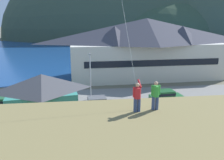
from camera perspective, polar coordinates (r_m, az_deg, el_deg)
ground_plane at (r=23.28m, az=3.38°, el=-13.18°), size 600.00×600.00×0.00m
parking_lot_pad at (r=27.71m, az=1.53°, el=-8.26°), size 40.00×20.00×0.10m
bay_water at (r=81.02m, az=-4.21°, el=7.14°), size 360.00×84.00×0.03m
far_hill_west_ridge at (r=136.64m, az=1.40°, el=10.34°), size 127.49×62.43×91.27m
far_hill_east_peak at (r=136.34m, az=9.41°, el=10.13°), size 80.01×62.78×50.24m
far_hill_center_saddle at (r=148.97m, az=20.73°, el=9.78°), size 84.03×56.55×78.26m
harbor_lodge at (r=44.27m, az=8.39°, el=8.11°), size 29.79×11.78×10.97m
storage_shed_near_lot at (r=25.23m, az=-16.55°, el=-4.47°), size 7.94×6.33×5.49m
wharf_dock at (r=57.29m, az=-3.34°, el=4.24°), size 3.20×15.50×0.70m
moored_boat_wharfside at (r=57.41m, az=-6.83°, el=4.56°), size 2.32×7.05×2.16m
parked_car_corner_spot at (r=27.89m, az=-3.91°, el=-5.89°), size 4.32×2.29×1.82m
parked_car_mid_row_far at (r=24.66m, az=20.82°, el=-9.77°), size 4.28×2.22×1.82m
parked_car_back_row_left at (r=31.17m, az=13.08°, el=-3.98°), size 4.35×2.37×1.82m
parked_car_mid_row_near at (r=30.64m, az=-24.81°, el=-5.35°), size 4.21×2.08×1.82m
parked_car_front_row_silver at (r=23.25m, az=-2.27°, el=-10.28°), size 4.30×2.25×1.82m
parking_light_pole at (r=31.58m, az=-5.36°, el=1.72°), size 0.24×0.78×6.30m
person_kite_flyer at (r=13.48m, az=6.21°, el=-3.94°), size 0.52×0.68×1.86m
person_companion at (r=13.95m, az=10.63°, el=-3.54°), size 0.55×0.40×1.74m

